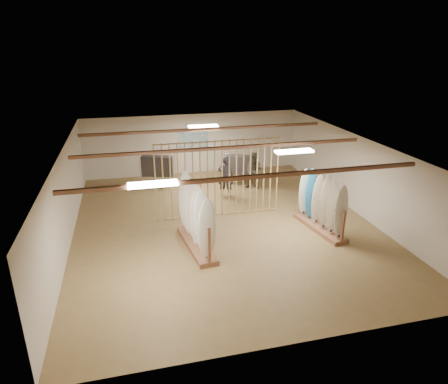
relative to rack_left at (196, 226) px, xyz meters
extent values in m
plane|color=olive|center=(1.21, 1.37, -0.71)|extent=(12.00, 12.00, 0.00)
plane|color=gray|center=(1.21, 1.37, 2.09)|extent=(12.00, 12.00, 0.00)
plane|color=beige|center=(1.21, 7.37, 0.69)|extent=(12.00, 0.00, 12.00)
plane|color=beige|center=(1.21, -4.63, 0.69)|extent=(12.00, 0.00, 12.00)
plane|color=beige|center=(-3.79, 1.37, 0.69)|extent=(0.00, 12.00, 12.00)
plane|color=beige|center=(6.21, 1.37, 0.69)|extent=(0.00, 12.00, 12.00)
cube|color=#8F5C41|center=(1.21, 1.37, 2.01)|extent=(9.50, 6.12, 0.10)
cube|color=white|center=(1.21, 1.37, 2.03)|extent=(1.20, 0.35, 0.06)
cylinder|color=tan|center=(-0.99, 2.17, 0.69)|extent=(0.05, 0.05, 2.78)
cylinder|color=tan|center=(-0.73, 2.17, 0.69)|extent=(0.05, 0.05, 2.78)
cylinder|color=tan|center=(-0.47, 2.17, 0.69)|extent=(0.05, 0.05, 2.78)
cylinder|color=tan|center=(-0.21, 2.17, 0.69)|extent=(0.05, 0.05, 2.78)
cylinder|color=tan|center=(0.05, 2.17, 0.69)|extent=(0.05, 0.05, 2.78)
cylinder|color=tan|center=(0.31, 2.17, 0.69)|extent=(0.05, 0.05, 2.78)
cylinder|color=tan|center=(0.57, 2.17, 0.69)|extent=(0.05, 0.05, 2.78)
cylinder|color=tan|center=(0.82, 2.17, 0.69)|extent=(0.05, 0.05, 2.78)
cylinder|color=tan|center=(1.08, 2.17, 0.69)|extent=(0.05, 0.05, 2.78)
cylinder|color=tan|center=(1.34, 2.17, 0.69)|extent=(0.05, 0.05, 2.78)
cylinder|color=tan|center=(1.60, 2.17, 0.69)|extent=(0.05, 0.05, 2.78)
cylinder|color=tan|center=(1.86, 2.17, 0.69)|extent=(0.05, 0.05, 2.78)
cylinder|color=tan|center=(2.12, 2.17, 0.69)|extent=(0.05, 0.05, 2.78)
cylinder|color=tan|center=(2.38, 2.17, 0.69)|extent=(0.05, 0.05, 2.78)
cylinder|color=tan|center=(2.64, 2.17, 0.69)|extent=(0.05, 0.05, 2.78)
cylinder|color=tan|center=(2.90, 2.17, 0.69)|extent=(0.05, 0.05, 2.78)
cylinder|color=tan|center=(3.15, 2.17, 0.69)|extent=(0.05, 0.05, 2.78)
cylinder|color=tan|center=(3.41, 2.17, 0.69)|extent=(0.05, 0.05, 2.78)
cube|color=teal|center=(1.21, 7.35, 0.89)|extent=(1.40, 0.03, 0.90)
cube|color=#8F5C41|center=(0.00, 0.00, -0.63)|extent=(0.87, 2.62, 0.16)
cylinder|color=black|center=(0.00, 0.00, 0.33)|extent=(0.31, 2.50, 0.01)
ellipsoid|color=white|center=(0.13, -1.08, 0.40)|extent=(0.50, 0.12, 1.92)
ellipsoid|color=white|center=(0.08, -0.65, 0.40)|extent=(0.50, 0.12, 1.92)
ellipsoid|color=white|center=(0.03, -0.22, 0.40)|extent=(0.50, 0.12, 1.92)
ellipsoid|color=silver|center=(-0.03, 0.22, 0.40)|extent=(0.50, 0.12, 1.92)
ellipsoid|color=white|center=(-0.08, 0.65, 0.40)|extent=(0.50, 0.12, 1.92)
ellipsoid|color=white|center=(-0.13, 1.08, 0.40)|extent=(0.50, 0.12, 1.92)
cube|color=#8F5C41|center=(4.23, 0.21, -0.64)|extent=(0.90, 2.47, 0.15)
cylinder|color=black|center=(4.23, 0.21, 0.26)|extent=(0.38, 2.34, 0.01)
ellipsoid|color=white|center=(4.39, -0.78, 0.34)|extent=(0.47, 0.13, 1.80)
ellipsoid|color=silver|center=(4.32, -0.38, 0.34)|extent=(0.47, 0.13, 1.80)
ellipsoid|color=silver|center=(4.26, 0.02, 0.34)|extent=(0.47, 0.13, 1.80)
ellipsoid|color=silver|center=(4.20, 0.41, 0.34)|extent=(0.47, 0.13, 1.80)
ellipsoid|color=#2D8CD1|center=(4.14, 0.81, 0.34)|extent=(0.47, 0.13, 1.80)
ellipsoid|color=white|center=(4.07, 1.21, 0.34)|extent=(0.47, 0.13, 1.80)
cylinder|color=silver|center=(-0.65, 5.55, 0.77)|extent=(1.37, 0.45, 0.03)
cube|color=black|center=(-0.65, 5.55, 0.28)|extent=(1.37, 0.73, 0.87)
cylinder|color=silver|center=(-0.65, 5.55, 0.06)|extent=(0.03, 0.03, 1.53)
cylinder|color=silver|center=(2.89, 5.05, 0.69)|extent=(1.24, 0.59, 0.03)
cube|color=black|center=(2.89, 5.05, 0.23)|extent=(1.28, 0.83, 0.82)
cylinder|color=silver|center=(2.89, 5.05, 0.01)|extent=(0.03, 0.03, 1.45)
imported|color=#2D2B34|center=(1.92, 3.95, 0.26)|extent=(0.83, 0.70, 1.95)
imported|color=#39342C|center=(3.31, 4.49, 0.19)|extent=(1.10, 1.06, 1.80)
camera|label=1|loc=(-1.79, -10.78, 5.26)|focal=32.00mm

